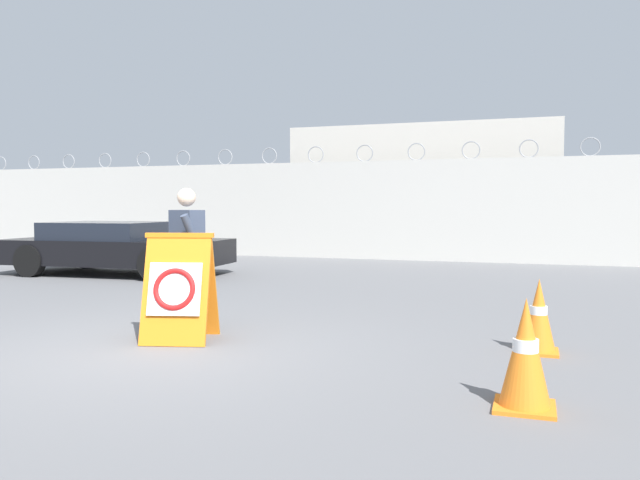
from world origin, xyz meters
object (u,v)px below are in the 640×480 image
(traffic_cone_near, at_px, (525,354))
(traffic_cone_mid, at_px, (539,316))
(barricade_sign, at_px, (179,287))
(parked_car_front_coupe, at_px, (115,247))
(security_guard, at_px, (187,252))

(traffic_cone_near, xyz_separation_m, traffic_cone_mid, (0.10, 1.83, -0.03))
(barricade_sign, relative_size, parked_car_front_coupe, 0.25)
(traffic_cone_near, relative_size, parked_car_front_coupe, 0.17)
(parked_car_front_coupe, bearing_deg, traffic_cone_mid, -31.68)
(security_guard, relative_size, traffic_cone_mid, 2.25)
(barricade_sign, distance_m, security_guard, 0.70)
(traffic_cone_mid, distance_m, parked_car_front_coupe, 9.59)
(security_guard, xyz_separation_m, parked_car_front_coupe, (-4.54, 4.67, -0.33))
(barricade_sign, relative_size, traffic_cone_mid, 1.59)
(security_guard, bearing_deg, barricade_sign, -43.85)
(security_guard, xyz_separation_m, traffic_cone_mid, (3.88, 0.10, -0.55))
(traffic_cone_near, relative_size, traffic_cone_mid, 1.09)
(security_guard, distance_m, traffic_cone_near, 4.19)
(traffic_cone_mid, bearing_deg, parked_car_front_coupe, 151.52)
(parked_car_front_coupe, bearing_deg, security_guard, -48.98)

